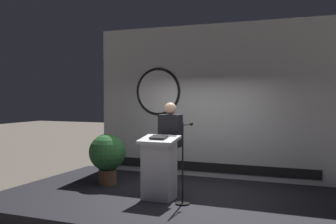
{
  "coord_description": "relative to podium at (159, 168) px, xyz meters",
  "views": [
    {
      "loc": [
        2.57,
        -6.63,
        2.09
      ],
      "look_at": [
        -0.21,
        0.07,
        1.79
      ],
      "focal_mm": 43.02,
      "sensor_mm": 36.0,
      "label": 1
    }
  ],
  "objects": [
    {
      "name": "potted_plant",
      "position": [
        -1.43,
        0.66,
        0.06
      ],
      "size": [
        0.74,
        0.74,
        1.02
      ],
      "color": "brown",
      "rests_on": "stage_platform"
    },
    {
      "name": "podium",
      "position": [
        0.0,
        0.0,
        0.0
      ],
      "size": [
        0.64,
        0.5,
        1.11
      ],
      "color": "silver",
      "rests_on": "stage_platform"
    },
    {
      "name": "ground_plane",
      "position": [
        0.21,
        0.33,
        -0.84
      ],
      "size": [
        40.0,
        40.0,
        0.0
      ],
      "primitive_type": "plane",
      "color": "#6B6056"
    },
    {
      "name": "speaker_person",
      "position": [
        0.01,
        0.48,
        0.31
      ],
      "size": [
        0.4,
        0.26,
        1.66
      ],
      "color": "black",
      "rests_on": "stage_platform"
    },
    {
      "name": "stage_platform",
      "position": [
        0.21,
        0.33,
        -0.69
      ],
      "size": [
        6.4,
        4.0,
        0.3
      ],
      "primitive_type": "cube",
      "color": "black",
      "rests_on": "ground"
    },
    {
      "name": "microphone_stand",
      "position": [
        0.49,
        -0.09,
        -0.07
      ],
      "size": [
        0.24,
        0.58,
        1.35
      ],
      "color": "black",
      "rests_on": "stage_platform"
    },
    {
      "name": "banner_display",
      "position": [
        0.19,
        2.18,
        1.12
      ],
      "size": [
        5.25,
        0.12,
        3.34
      ],
      "color": "silver",
      "rests_on": "stage_platform"
    }
  ]
}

